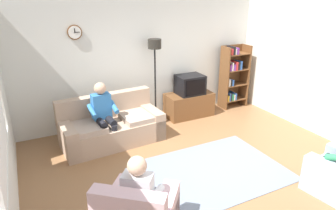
# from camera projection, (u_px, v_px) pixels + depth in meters

# --- Properties ---
(ground_plane) EXTENTS (12.00, 12.00, 0.00)m
(ground_plane) POSITION_uv_depth(u_px,v_px,m) (209.00, 173.00, 4.87)
(ground_plane) COLOR #8C603D
(back_wall_assembly) EXTENTS (6.20, 0.17, 2.70)m
(back_wall_assembly) POSITION_uv_depth(u_px,v_px,m) (144.00, 60.00, 6.60)
(back_wall_assembly) COLOR silver
(back_wall_assembly) RESTS_ON ground_plane
(couch) EXTENTS (1.95, 1.00, 0.90)m
(couch) POSITION_uv_depth(u_px,v_px,m) (112.00, 127.00, 5.79)
(couch) COLOR tan
(couch) RESTS_ON ground_plane
(tv_stand) EXTENTS (1.10, 0.56, 0.56)m
(tv_stand) POSITION_uv_depth(u_px,v_px,m) (189.00, 105.00, 7.04)
(tv_stand) COLOR brown
(tv_stand) RESTS_ON ground_plane
(tv) EXTENTS (0.60, 0.49, 0.44)m
(tv) POSITION_uv_depth(u_px,v_px,m) (190.00, 85.00, 6.84)
(tv) COLOR black
(tv) RESTS_ON tv_stand
(bookshelf) EXTENTS (0.68, 0.36, 1.56)m
(bookshelf) POSITION_uv_depth(u_px,v_px,m) (232.00, 75.00, 7.44)
(bookshelf) COLOR brown
(bookshelf) RESTS_ON ground_plane
(floor_lamp) EXTENTS (0.28, 0.28, 1.85)m
(floor_lamp) POSITION_uv_depth(u_px,v_px,m) (155.00, 58.00, 6.36)
(floor_lamp) COLOR black
(floor_lamp) RESTS_ON ground_plane
(area_rug) EXTENTS (2.20, 1.70, 0.01)m
(area_rug) POSITION_uv_depth(u_px,v_px,m) (215.00, 170.00, 4.95)
(area_rug) COLOR slate
(area_rug) RESTS_ON ground_plane
(person_on_couch) EXTENTS (0.53, 0.55, 1.24)m
(person_on_couch) POSITION_uv_depth(u_px,v_px,m) (104.00, 112.00, 5.49)
(person_on_couch) COLOR #3372B2
(person_on_couch) RESTS_ON ground_plane
(person_in_left_armchair) EXTENTS (0.63, 0.64, 1.12)m
(person_in_left_armchair) POSITION_uv_depth(u_px,v_px,m) (141.00, 192.00, 3.46)
(person_in_left_armchair) COLOR silver
(person_in_left_armchair) RESTS_ON ground_plane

